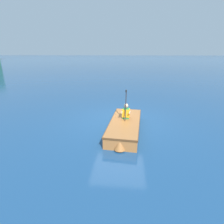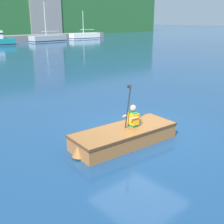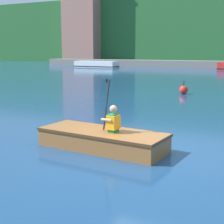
# 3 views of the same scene
# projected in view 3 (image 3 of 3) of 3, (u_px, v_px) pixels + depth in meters

# --- Properties ---
(ground_plane) EXTENTS (300.00, 300.00, 0.00)m
(ground_plane) POSITION_uv_depth(u_px,v_px,m) (147.00, 151.00, 7.72)
(ground_plane) COLOR navy
(waterfront_warehouse_left) EXTENTS (6.98, 8.67, 17.95)m
(waterfront_warehouse_left) POSITION_uv_depth(u_px,v_px,m) (88.00, 14.00, 64.81)
(waterfront_warehouse_left) COLOR #9E6B5B
(waterfront_warehouse_left) RESTS_ON ground
(moored_boat_dock_center_far) EXTENTS (5.86, 2.10, 0.83)m
(moored_boat_dock_center_far) POSITION_uv_depth(u_px,v_px,m) (96.00, 64.00, 45.59)
(moored_boat_dock_center_far) COLOR white
(moored_boat_dock_center_far) RESTS_ON ground
(rowboat_foreground) EXTENTS (3.15, 1.37, 0.43)m
(rowboat_foreground) POSITION_uv_depth(u_px,v_px,m) (101.00, 138.00, 7.89)
(rowboat_foreground) COLOR #935B2D
(rowboat_foreground) RESTS_ON ground
(person_paddler) EXTENTS (0.40, 0.38, 1.19)m
(person_paddler) POSITION_uv_depth(u_px,v_px,m) (113.00, 120.00, 7.64)
(person_paddler) COLOR #267F3F
(person_paddler) RESTS_ON rowboat_foreground
(channel_buoy) EXTENTS (0.44, 0.44, 0.72)m
(channel_buoy) POSITION_uv_depth(u_px,v_px,m) (184.00, 90.00, 17.72)
(channel_buoy) COLOR red
(channel_buoy) RESTS_ON ground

